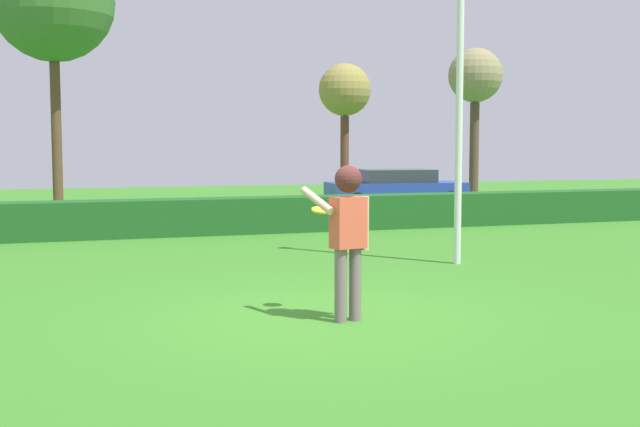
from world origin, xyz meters
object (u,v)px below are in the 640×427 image
at_px(person, 348,224).
at_px(parked_car_blue, 396,187).
at_px(maple_tree, 345,93).
at_px(willow_tree, 53,1).
at_px(frisbee, 321,210).
at_px(lamppost, 460,60).
at_px(bare_elm_tree, 475,79).

distance_m(person, parked_car_blue, 15.89).
height_order(maple_tree, willow_tree, willow_tree).
bearing_deg(frisbee, lamppost, 40.97).
relative_size(parked_car_blue, maple_tree, 0.90).
distance_m(lamppost, bare_elm_tree, 14.61).
bearing_deg(lamppost, maple_tree, 77.08).
height_order(frisbee, bare_elm_tree, bare_elm_tree).
height_order(person, frisbee, person).
bearing_deg(parked_car_blue, bare_elm_tree, 26.12).
bearing_deg(parked_car_blue, person, -115.87).
bearing_deg(maple_tree, lamppost, -102.92).
xyz_separation_m(person, bare_elm_tree, (10.69, 16.13, 3.14)).
xyz_separation_m(lamppost, parked_car_blue, (3.63, 10.74, -2.71)).
xyz_separation_m(bare_elm_tree, maple_tree, (-4.05, 1.95, -0.42)).
bearing_deg(frisbee, parked_car_blue, 62.78).
relative_size(parked_car_blue, willow_tree, 0.54).
xyz_separation_m(parked_car_blue, willow_tree, (-9.94, 2.58, 5.54)).
relative_size(parked_car_blue, bare_elm_tree, 0.82).
bearing_deg(bare_elm_tree, lamppost, -120.40).
bearing_deg(person, lamppost, 47.07).
bearing_deg(maple_tree, parked_car_blue, -85.59).
height_order(parked_car_blue, bare_elm_tree, bare_elm_tree).
height_order(bare_elm_tree, maple_tree, bare_elm_tree).
relative_size(person, lamppost, 0.29).
distance_m(parked_car_blue, maple_tree, 4.93).
bearing_deg(frisbee, person, -77.93).
bearing_deg(parked_car_blue, maple_tree, 94.41).
distance_m(person, willow_tree, 17.89).
bearing_deg(frisbee, willow_tree, 100.03).
distance_m(person, maple_tree, 19.45).
relative_size(lamppost, maple_tree, 1.27).
xyz_separation_m(frisbee, bare_elm_tree, (10.81, 15.56, 3.02)).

